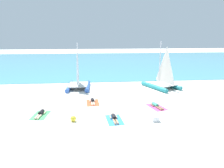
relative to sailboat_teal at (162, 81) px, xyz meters
name	(u,v)px	position (x,y,z in m)	size (l,w,h in m)	color
ground_plane	(108,83)	(-6.01, 2.92, -0.80)	(120.00, 120.00, 0.00)	white
ocean_water	(102,62)	(-6.01, 23.30, -0.77)	(120.00, 40.00, 0.05)	#4C9EB7
sailboat_teal	(162,81)	(0.00, 0.00, 0.00)	(4.05, 4.80, 5.34)	teal
sailboat_blue	(78,82)	(-9.59, 0.63, -0.02)	(2.62, 4.03, 5.19)	blue
towel_leftmost	(40,115)	(-11.95, -6.94, -0.79)	(1.10, 1.90, 0.01)	#4CB266
sunbather_leftmost	(41,113)	(-11.95, -6.88, -0.66)	(0.58, 1.57, 0.30)	black
towel_center_left	(93,103)	(-7.96, -4.44, -0.79)	(1.10, 1.90, 0.01)	#EA5933
sunbather_center_left	(93,101)	(-7.96, -4.38, -0.66)	(0.57, 1.57, 0.30)	black
towel_center_right	(114,120)	(-6.38, -8.32, -0.79)	(1.10, 1.90, 0.01)	#338CD8
sunbather_center_right	(114,118)	(-6.39, -8.25, -0.66)	(0.58, 1.57, 0.30)	black
towel_rightmost	(156,107)	(-2.53, -6.06, -0.79)	(1.10, 1.90, 0.01)	#D84C99
sunbather_rightmost	(156,105)	(-2.55, -5.99, -0.66)	(0.80, 1.55, 0.30)	#3FB28C
beach_ball	(73,119)	(-9.33, -8.28, -0.59)	(0.41, 0.41, 0.41)	yellow
cooler_box	(156,119)	(-3.48, -8.79, -0.62)	(0.50, 0.36, 0.36)	white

